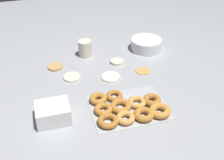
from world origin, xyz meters
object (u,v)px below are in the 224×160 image
container_stack (53,113)px  paper_cup (85,48)px  pancake_0 (117,62)px  donut_tray (128,108)px  batter_bowl (146,44)px  pancake_1 (72,77)px  pancake_3 (143,71)px  pancake_4 (111,77)px  pancake_2 (55,67)px

container_stack → paper_cup: (0.26, 0.55, 0.01)m
pancake_0 → donut_tray: donut_tray is taller
batter_bowl → pancake_0: bearing=-154.1°
pancake_1 → container_stack: bearing=-113.1°
pancake_3 → pancake_0: bearing=131.8°
container_stack → paper_cup: size_ratio=1.49×
pancake_0 → paper_cup: 0.23m
pancake_3 → paper_cup: size_ratio=0.85×
container_stack → pancake_4: bearing=37.0°
batter_bowl → container_stack: (-0.67, -0.52, 0.01)m
pancake_1 → pancake_2: (-0.08, 0.13, 0.00)m
pancake_0 → pancake_2: (-0.37, 0.05, -0.00)m
pancake_2 → pancake_0: bearing=-7.0°
pancake_2 → paper_cup: paper_cup is taller
pancake_0 → container_stack: container_stack is taller
pancake_2 → donut_tray: (0.30, -0.49, 0.01)m
pancake_4 → donut_tray: 0.30m
pancake_0 → batter_bowl: (0.23, 0.11, 0.03)m
pancake_0 → donut_tray: (-0.08, -0.44, 0.01)m
pancake_3 → container_stack: container_stack is taller
batter_bowl → donut_tray: bearing=-119.2°
pancake_3 → pancake_4: size_ratio=0.82×
pancake_0 → pancake_2: pancake_0 is taller
paper_cup → batter_bowl: bearing=-3.9°
pancake_2 → pancake_1: bearing=-59.4°
pancake_0 → pancake_3: bearing=-48.2°
pancake_1 → pancake_4: (0.21, -0.06, -0.00)m
batter_bowl → container_stack: size_ratio=1.30×
pancake_1 → pancake_0: bearing=16.9°
pancake_4 → pancake_1: bearing=164.8°
batter_bowl → paper_cup: (-0.40, 0.03, 0.01)m
pancake_3 → paper_cup: (-0.29, 0.27, 0.05)m
pancake_3 → donut_tray: 0.37m
pancake_3 → pancake_4: pancake_4 is taller
pancake_0 → pancake_3: 0.18m
paper_cup → container_stack: bearing=-115.3°
pancake_0 → container_stack: size_ratio=0.53×
pancake_0 → pancake_3: pancake_0 is taller
donut_tray → paper_cup: 0.59m
pancake_0 → paper_cup: size_ratio=0.78×
donut_tray → paper_cup: bearing=99.1°
pancake_4 → batter_bowl: size_ratio=0.53×
batter_bowl → paper_cup: size_ratio=1.94×
batter_bowl → paper_cup: paper_cup is taller
pancake_1 → donut_tray: (0.22, -0.35, 0.01)m
pancake_4 → paper_cup: paper_cup is taller
donut_tray → paper_cup: size_ratio=3.58×
pancake_1 → pancake_4: pancake_1 is taller
batter_bowl → pancake_1: bearing=-159.0°
batter_bowl → paper_cup: bearing=176.1°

